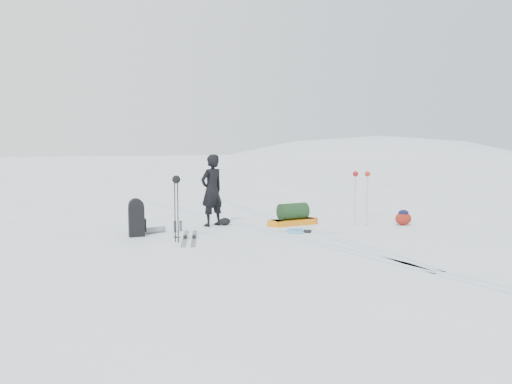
% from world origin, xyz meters
% --- Properties ---
extents(ground, '(200.00, 200.00, 0.00)m').
position_xyz_m(ground, '(0.00, 0.00, 0.00)').
color(ground, white).
rests_on(ground, ground).
extents(ski_tracks, '(3.38, 17.97, 0.01)m').
position_xyz_m(ski_tracks, '(0.61, 0.88, 0.00)').
color(ski_tracks, silver).
rests_on(ski_tracks, ground).
extents(skier, '(0.77, 0.61, 1.86)m').
position_xyz_m(skier, '(-0.78, 1.36, 0.93)').
color(skier, black).
rests_on(skier, ground).
extents(pulk_sled, '(1.51, 0.52, 0.57)m').
position_xyz_m(pulk_sled, '(1.16, 0.49, 0.22)').
color(pulk_sled, orange).
rests_on(pulk_sled, ground).
extents(expedition_rucksack, '(0.95, 0.46, 0.87)m').
position_xyz_m(expedition_rucksack, '(-2.85, 0.88, 0.40)').
color(expedition_rucksack, black).
rests_on(expedition_rucksack, ground).
extents(ski_poles_black, '(0.18, 0.20, 1.44)m').
position_xyz_m(ski_poles_black, '(-2.36, -0.26, 1.18)').
color(ski_poles_black, black).
rests_on(ski_poles_black, ground).
extents(ski_poles_silver, '(0.41, 0.30, 1.42)m').
position_xyz_m(ski_poles_silver, '(2.60, -0.52, 1.19)').
color(ski_poles_silver, silver).
rests_on(ski_poles_silver, ground).
extents(touring_skis_grey, '(1.08, 1.93, 0.07)m').
position_xyz_m(touring_skis_grey, '(-1.97, -0.01, 0.02)').
color(touring_skis_grey, gray).
rests_on(touring_skis_grey, ground).
extents(touring_skis_white, '(1.45, 1.34, 0.06)m').
position_xyz_m(touring_skis_white, '(0.75, -0.74, 0.01)').
color(touring_skis_white, silver).
rests_on(touring_skis_white, ground).
extents(rope_coil, '(0.68, 0.68, 0.06)m').
position_xyz_m(rope_coil, '(0.59, -0.51, 0.03)').
color(rope_coil, '#53AACA').
rests_on(rope_coil, ground).
extents(small_daypack, '(0.59, 0.56, 0.40)m').
position_xyz_m(small_daypack, '(3.64, -1.00, 0.19)').
color(small_daypack, maroon).
rests_on(small_daypack, ground).
extents(thermos_pair, '(0.26, 0.18, 0.27)m').
position_xyz_m(thermos_pair, '(-1.87, 0.97, 0.13)').
color(thermos_pair, '#55575C').
rests_on(thermos_pair, ground).
extents(stuff_sack, '(0.35, 0.28, 0.20)m').
position_xyz_m(stuff_sack, '(-0.44, 1.31, 0.10)').
color(stuff_sack, black).
rests_on(stuff_sack, ground).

